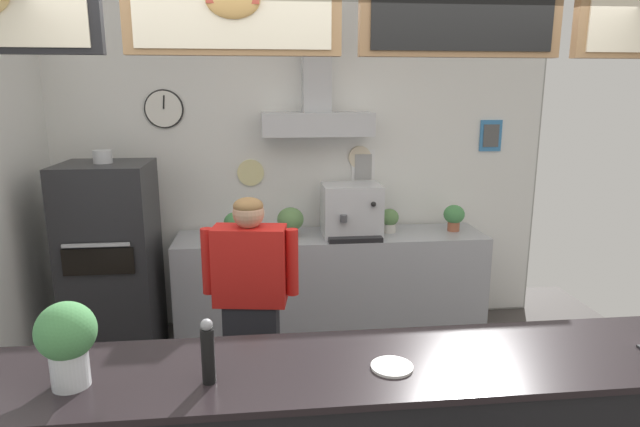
% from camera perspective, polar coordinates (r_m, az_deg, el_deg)
% --- Properties ---
extents(back_wall_assembly, '(4.49, 2.69, 2.91)m').
position_cam_1_polar(back_wall_assembly, '(4.80, -1.66, 5.71)').
color(back_wall_assembly, '#9E9E99').
rests_on(back_wall_assembly, ground_plane).
extents(back_prep_counter, '(2.69, 0.60, 0.92)m').
position_cam_1_polar(back_prep_counter, '(4.83, 1.19, -7.64)').
color(back_prep_counter, '#A3A5AD').
rests_on(back_prep_counter, ground_plane).
extents(pizza_oven, '(0.68, 0.70, 1.71)m').
position_cam_1_polar(pizza_oven, '(4.59, -21.22, -4.98)').
color(pizza_oven, '#232326').
rests_on(pizza_oven, ground_plane).
extents(shop_worker, '(0.61, 0.28, 1.51)m').
position_cam_1_polar(shop_worker, '(3.53, -7.32, -9.56)').
color(shop_worker, '#232328').
rests_on(shop_worker, ground_plane).
extents(espresso_machine, '(0.50, 0.46, 0.45)m').
position_cam_1_polar(espresso_machine, '(4.64, 3.35, 0.32)').
color(espresso_machine, silver).
rests_on(espresso_machine, back_prep_counter).
extents(potted_thyme, '(0.19, 0.19, 0.24)m').
position_cam_1_polar(potted_thyme, '(4.94, 14.05, -0.26)').
color(potted_thyme, '#9E563D').
rests_on(potted_thyme, back_prep_counter).
extents(potted_oregano, '(0.23, 0.23, 0.26)m').
position_cam_1_polar(potted_oregano, '(4.58, -3.16, -0.75)').
color(potted_oregano, '#9E563D').
rests_on(potted_oregano, back_prep_counter).
extents(potted_sage, '(0.17, 0.17, 0.21)m').
position_cam_1_polar(potted_sage, '(4.79, 7.36, -0.64)').
color(potted_sage, beige).
rests_on(potted_sage, back_prep_counter).
extents(potted_rosemary, '(0.19, 0.19, 0.23)m').
position_cam_1_polar(potted_rosemary, '(4.60, -9.00, -1.17)').
color(potted_rosemary, '#4C4C51').
rests_on(potted_rosemary, back_prep_counter).
extents(condiment_plate, '(0.18, 0.18, 0.01)m').
position_cam_1_polar(condiment_plate, '(2.37, 7.65, -15.84)').
color(condiment_plate, white).
rests_on(condiment_plate, service_counter).
extents(pepper_grinder, '(0.05, 0.05, 0.27)m').
position_cam_1_polar(pepper_grinder, '(2.24, -11.83, -14.17)').
color(pepper_grinder, black).
rests_on(pepper_grinder, service_counter).
extents(basil_vase, '(0.23, 0.23, 0.35)m').
position_cam_1_polar(basil_vase, '(2.36, -25.29, -12.17)').
color(basil_vase, silver).
rests_on(basil_vase, service_counter).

